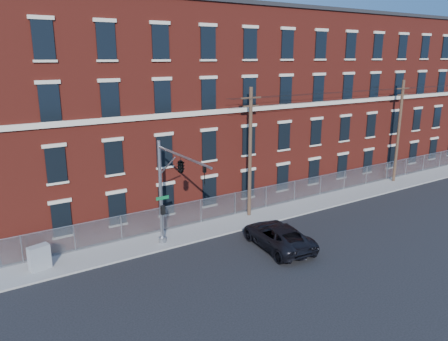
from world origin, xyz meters
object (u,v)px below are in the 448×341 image
object	(u,v)px
traffic_signal_mast	(176,175)
utility_pole_near	(250,151)
pickup_truck	(278,236)
utility_cabinet	(39,258)

from	to	relation	value
traffic_signal_mast	utility_pole_near	world-z (taller)	utility_pole_near
pickup_truck	utility_cabinet	xyz separation A→B (m)	(-13.89, 5.01, 0.04)
utility_pole_near	pickup_truck	xyz separation A→B (m)	(-1.77, -5.67, -4.52)
traffic_signal_mast	utility_cabinet	world-z (taller)	traffic_signal_mast
traffic_signal_mast	utility_cabinet	distance (m)	9.32
utility_cabinet	utility_pole_near	bearing A→B (deg)	-11.44
pickup_truck	utility_pole_near	bearing A→B (deg)	-100.98
utility_pole_near	utility_cabinet	bearing A→B (deg)	-177.62
utility_pole_near	utility_cabinet	distance (m)	16.30
utility_pole_near	utility_cabinet	xyz separation A→B (m)	(-15.66, -0.65, -4.48)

